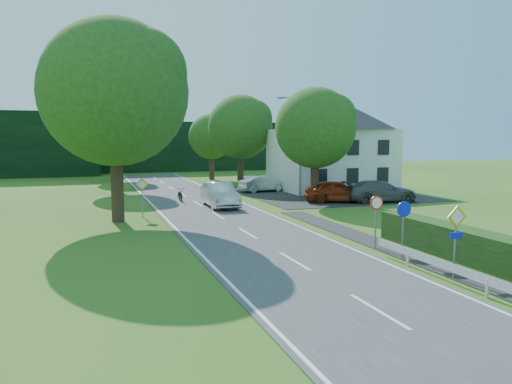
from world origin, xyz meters
name	(u,v)px	position (x,y,z in m)	size (l,w,h in m)	color
road	(236,227)	(0.00, 20.00, 0.02)	(7.00, 80.00, 0.04)	#3A3A3C
parking_pad	(326,193)	(12.00, 33.00, 0.02)	(14.00, 16.00, 0.04)	black
line_edge_left	(177,230)	(-3.25, 20.00, 0.04)	(0.12, 80.00, 0.01)	white
line_edge_right	(291,223)	(3.25, 20.00, 0.04)	(0.12, 80.00, 0.01)	white
line_centre	(236,226)	(0.00, 20.00, 0.04)	(0.12, 80.00, 0.01)	white
tree_main	(115,121)	(-6.00, 24.00, 5.82)	(9.40, 9.40, 11.64)	#1B4B16
tree_left_far	(117,144)	(-5.00, 40.00, 4.29)	(7.00, 7.00, 8.58)	#1B4B16
tree_right_far	(240,140)	(7.00, 42.00, 4.54)	(7.40, 7.40, 9.09)	#1B4B16
tree_left_back	(115,145)	(-4.50, 52.00, 4.04)	(6.60, 6.60, 8.07)	#1B4B16
tree_right_back	(212,147)	(6.00, 50.00, 3.78)	(6.20, 6.20, 7.56)	#1B4B16
tree_right_mid	(315,145)	(8.50, 28.00, 4.29)	(7.00, 7.00, 8.58)	#1B4B16
treeline_right	(199,146)	(8.00, 66.00, 3.50)	(30.00, 5.00, 7.00)	black
house_white	(331,142)	(14.00, 36.00, 4.41)	(10.60, 8.40, 8.60)	silver
streetlight	(299,143)	(8.06, 30.00, 4.46)	(2.03, 0.18, 8.00)	gray
sign_priority_right	(456,228)	(4.30, 7.98, 1.80)	(0.78, 0.09, 2.59)	gray
sign_roundabout	(404,218)	(4.30, 10.98, 1.67)	(0.64, 0.08, 2.37)	gray
sign_speed_limit	(376,209)	(4.30, 12.97, 1.77)	(0.64, 0.11, 2.37)	gray
sign_priority_left	(142,190)	(-4.50, 24.98, 1.72)	(0.78, 0.09, 2.44)	gray
moving_car	(220,195)	(1.10, 27.76, 0.89)	(1.79, 5.14, 1.69)	silver
motorcycle	(180,194)	(-0.93, 31.91, 0.56)	(0.69, 1.99, 1.04)	black
parked_car_red	(337,191)	(10.08, 27.39, 0.87)	(1.95, 4.84, 1.65)	maroon
parked_car_silver_a	(262,184)	(7.17, 35.94, 0.75)	(1.51, 4.32, 1.42)	silver
parked_car_grey	(380,191)	(13.25, 26.50, 0.84)	(2.25, 5.54, 1.61)	#4E4E53
parked_car_silver_b	(366,184)	(16.12, 33.20, 0.68)	(2.13, 4.61, 1.28)	silver
parasol	(320,182)	(11.72, 33.67, 0.97)	(2.03, 2.07, 1.86)	red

